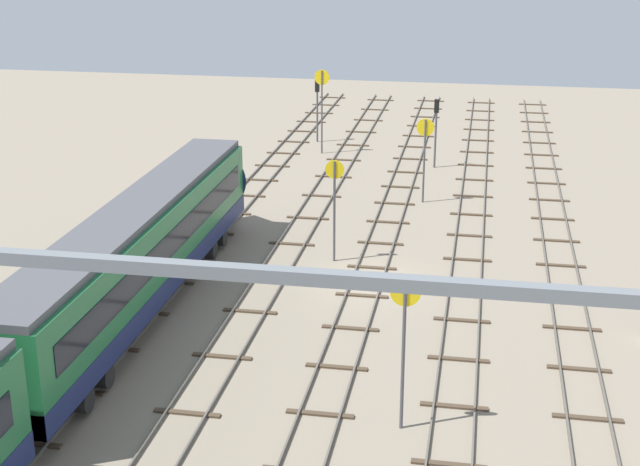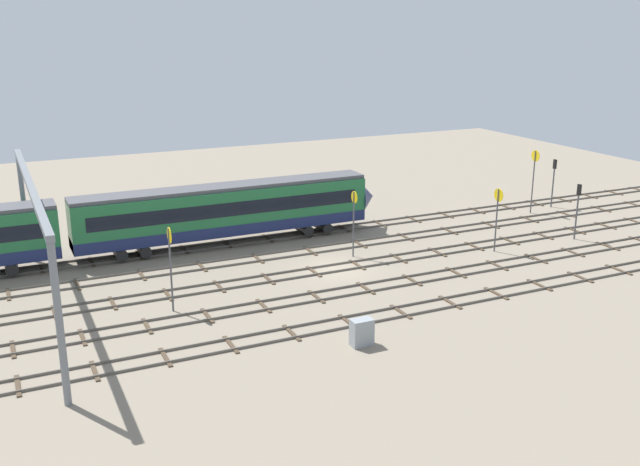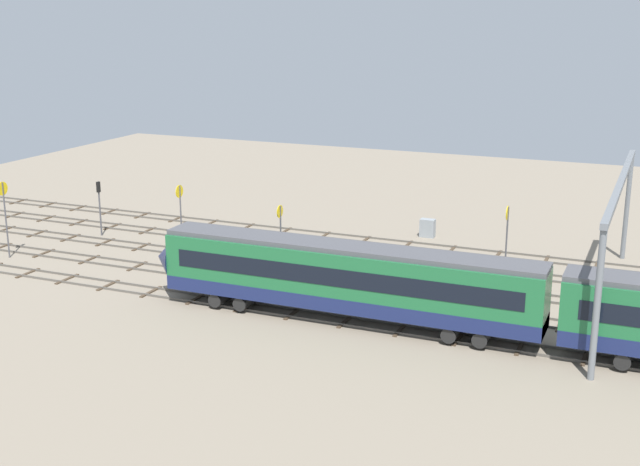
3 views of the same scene
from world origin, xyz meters
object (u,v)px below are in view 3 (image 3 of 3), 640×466
object	(u,v)px
speed_sign_mid_trackside	(280,230)
relay_cabinet	(427,228)
overhead_gantry	(619,207)
speed_sign_distant_end	(507,232)
train	(543,307)
speed_sign_near_foreground	(180,206)
speed_sign_far_trackside	(5,208)
signal_light_trackside_departure	(99,201)

from	to	relation	value
speed_sign_mid_trackside	relay_cabinet	bearing A→B (deg)	-116.09
speed_sign_mid_trackside	relay_cabinet	distance (m)	16.07
overhead_gantry	speed_sign_distant_end	xyz separation A→B (m)	(7.38, -2.76, -3.06)
train	speed_sign_near_foreground	size ratio (longest dim) A/B	9.89
overhead_gantry	speed_sign_far_trackside	world-z (taller)	overhead_gantry
speed_sign_far_trackside	signal_light_trackside_departure	distance (m)	8.67
train	speed_sign_far_trackside	size ratio (longest dim) A/B	8.37
signal_light_trackside_departure	relay_cabinet	bearing A→B (deg)	-158.00
speed_sign_distant_end	signal_light_trackside_departure	distance (m)	34.21
overhead_gantry	relay_cabinet	world-z (taller)	overhead_gantry
speed_sign_near_foreground	speed_sign_distant_end	xyz separation A→B (m)	(-26.04, -1.22, 0.22)
signal_light_trackside_departure	speed_sign_near_foreground	bearing A→B (deg)	178.76
speed_sign_mid_trackside	train	bearing A→B (deg)	160.03
speed_sign_near_foreground	signal_light_trackside_departure	xyz separation A→B (m)	(8.16, -0.18, -0.35)
speed_sign_near_foreground	relay_cabinet	distance (m)	20.80
speed_sign_distant_end	speed_sign_near_foreground	bearing A→B (deg)	2.69
train	signal_light_trackside_departure	xyz separation A→B (m)	(38.58, -10.96, 0.40)
overhead_gantry	speed_sign_near_foreground	size ratio (longest dim) A/B	4.82
overhead_gantry	speed_sign_mid_trackside	distance (m)	23.03
relay_cabinet	speed_sign_distant_end	bearing A→B (deg)	131.60
speed_sign_near_foreground	signal_light_trackside_departure	size ratio (longest dim) A/B	1.09
train	relay_cabinet	world-z (taller)	train
train	speed_sign_distant_end	xyz separation A→B (m)	(4.39, -12.00, 0.97)
speed_sign_near_foreground	overhead_gantry	bearing A→B (deg)	177.36
speed_sign_distant_end	speed_sign_far_trackside	bearing A→B (deg)	14.22
speed_sign_far_trackside	relay_cabinet	world-z (taller)	speed_sign_far_trackside
speed_sign_distant_end	relay_cabinet	xyz separation A→B (m)	(8.34, -9.40, -2.84)
overhead_gantry	speed_sign_far_trackside	size ratio (longest dim) A/B	4.07
speed_sign_near_foreground	train	bearing A→B (deg)	160.49
speed_sign_far_trackside	signal_light_trackside_departure	size ratio (longest dim) A/B	1.28
speed_sign_far_trackside	relay_cabinet	distance (m)	34.11
speed_sign_near_foreground	speed_sign_mid_trackside	bearing A→B (deg)	161.34
train	speed_sign_distant_end	size ratio (longest dim) A/B	9.19
relay_cabinet	signal_light_trackside_departure	bearing A→B (deg)	22.00
signal_light_trackside_departure	speed_sign_distant_end	bearing A→B (deg)	-178.24
overhead_gantry	speed_sign_distant_end	size ratio (longest dim) A/B	4.47
overhead_gantry	speed_sign_near_foreground	bearing A→B (deg)	-2.64
train	speed_sign_mid_trackside	size ratio (longest dim) A/B	9.72
overhead_gantry	speed_sign_far_trackside	bearing A→B (deg)	8.43
speed_sign_near_foreground	signal_light_trackside_departure	world-z (taller)	speed_sign_near_foreground
train	signal_light_trackside_departure	distance (m)	40.11
train	relay_cabinet	bearing A→B (deg)	-59.25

